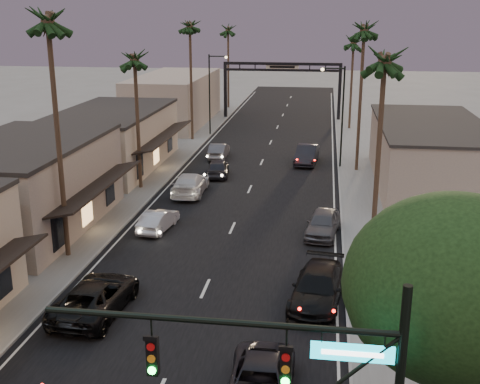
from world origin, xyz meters
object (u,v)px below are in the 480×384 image
(streetlight_right, at_px, (340,109))
(palm_ld, at_px, (190,22))
(palm_rb, at_px, (365,25))
(oncoming_pickup, at_px, (96,297))
(corner_tree, at_px, (457,296))
(palm_far, at_px, (228,27))
(streetlight_left, at_px, (212,88))
(oncoming_silver, at_px, (158,220))
(palm_rc, at_px, (354,39))
(curbside_near, at_px, (260,383))
(palm_ra, at_px, (385,53))
(curbside_black, at_px, (318,288))
(arch, at_px, (282,76))
(palm_lc, at_px, (134,54))
(palm_lb, at_px, (47,14))

(streetlight_right, distance_m, palm_ld, 19.78)
(palm_rb, bearing_deg, oncoming_pickup, -115.00)
(corner_tree, xyz_separation_m, palm_far, (-17.78, 70.55, 5.46))
(streetlight_left, relative_size, oncoming_silver, 2.23)
(palm_rc, bearing_deg, oncoming_silver, -109.70)
(streetlight_left, bearing_deg, palm_ld, -119.25)
(palm_far, distance_m, curbside_near, 69.60)
(streetlight_left, bearing_deg, palm_ra, -65.46)
(palm_far, distance_m, curbside_black, 62.34)
(oncoming_silver, relative_size, curbside_near, 0.80)
(palm_ra, height_order, oncoming_silver, palm_ra)
(palm_far, bearing_deg, arch, -43.95)
(streetlight_left, bearing_deg, streetlight_right, -43.21)
(palm_ld, bearing_deg, curbside_near, -74.57)
(curbside_near, bearing_deg, palm_lc, 115.44)
(palm_lb, distance_m, oncoming_pickup, 14.59)
(oncoming_pickup, relative_size, oncoming_silver, 1.43)
(palm_ra, bearing_deg, palm_far, 107.38)
(palm_rb, xyz_separation_m, oncoming_pickup, (-13.13, -28.16, -11.61))
(palm_rb, xyz_separation_m, oncoming_silver, (-13.25, -17.01, -11.75))
(palm_ra, bearing_deg, oncoming_silver, 167.28)
(palm_ra, bearing_deg, palm_rb, 90.00)
(palm_rc, xyz_separation_m, curbside_black, (-2.95, -45.82, -9.65))
(oncoming_silver, bearing_deg, oncoming_pickup, 97.98)
(corner_tree, bearing_deg, palm_rc, 90.89)
(arch, xyz_separation_m, palm_lb, (-8.60, -48.00, 7.85))
(corner_tree, bearing_deg, palm_rb, 91.37)
(palm_lb, height_order, palm_far, palm_lb)
(palm_rc, xyz_separation_m, palm_far, (-16.90, 14.00, 0.97))
(palm_ld, distance_m, oncoming_pickup, 41.05)
(palm_lc, height_order, palm_rb, palm_rb)
(arch, bearing_deg, streetlight_left, -119.97)
(palm_rc, xyz_separation_m, oncoming_silver, (-13.25, -37.01, -9.80))
(palm_ld, relative_size, oncoming_silver, 3.52)
(corner_tree, xyz_separation_m, palm_rc, (-0.88, 56.55, 4.49))
(palm_lc, height_order, palm_far, palm_far)
(palm_ra, relative_size, curbside_black, 2.35)
(palm_lb, bearing_deg, palm_lc, 90.00)
(palm_rb, bearing_deg, palm_ld, 147.40)
(oncoming_pickup, bearing_deg, corner_tree, 152.45)
(corner_tree, xyz_separation_m, streetlight_left, (-16.40, 50.55, -0.65))
(streetlight_left, distance_m, oncoming_pickup, 42.47)
(corner_tree, relative_size, palm_far, 0.67)
(arch, xyz_separation_m, palm_ra, (8.60, -46.00, 5.91))
(curbside_black, bearing_deg, curbside_near, -96.45)
(arch, relative_size, oncoming_silver, 3.77)
(arch, bearing_deg, palm_lb, -100.16)
(oncoming_silver, xyz_separation_m, curbside_black, (10.30, -8.81, 0.15))
(corner_tree, distance_m, palm_lc, 34.09)
(corner_tree, xyz_separation_m, oncoming_silver, (-14.13, 19.54, -5.31))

